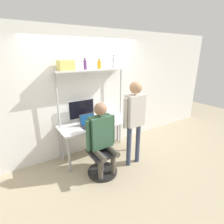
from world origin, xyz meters
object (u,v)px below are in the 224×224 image
person_standing (135,114)px  bottle_purple (85,65)px  bottle_clear (113,63)px  person_seated (102,134)px  cell_phone (100,124)px  laptop (88,123)px  bottle_amber (99,65)px  office_chair (101,159)px  storage_box (66,65)px  monitor (82,110)px

person_standing → bottle_purple: bottle_purple is taller
bottle_clear → person_seated: bearing=-133.8°
cell_phone → laptop: bearing=169.2°
bottle_amber → bottle_clear: bearing=0.0°
laptop → office_chair: (-0.02, -0.54, -0.55)m
bottle_amber → bottle_clear: size_ratio=0.74×
bottle_purple → storage_box: bottle_purple is taller
laptop → cell_phone: size_ratio=2.21×
cell_phone → bottle_clear: 1.35m
bottle_amber → bottle_purple: 0.32m
office_chair → person_seated: 0.55m
monitor → person_standing: bearing=-52.5°
monitor → office_chair: 1.11m
office_chair → person_standing: (0.70, -0.10, 0.81)m
office_chair → bottle_amber: 1.90m
person_standing → bottle_clear: bearing=84.4°
storage_box → person_standing: bearing=-41.8°
monitor → person_standing: person_standing is taller
cell_phone → office_chair: size_ratio=0.16×
person_seated → bottle_amber: size_ratio=7.02×
bottle_clear → bottle_purple: 0.67m
person_standing → bottle_amber: bottle_amber is taller
monitor → bottle_purple: bottle_purple is taller
person_standing → bottle_purple: size_ratio=7.74×
person_seated → bottle_purple: bottle_purple is taller
cell_phone → storage_box: storage_box is taller
person_standing → cell_phone: bearing=125.7°
person_standing → bottle_amber: bearing=107.0°
monitor → person_seated: bearing=-90.1°
office_chair → bottle_clear: size_ratio=3.44×
person_standing → storage_box: bearing=138.2°
bottle_clear → monitor: bearing=177.3°
monitor → bottle_amber: size_ratio=2.84×
monitor → storage_box: storage_box is taller
storage_box → bottle_purple: bearing=0.0°
office_chair → bottle_amber: bearing=60.9°
laptop → bottle_clear: bottle_clear is taller
bottle_purple → monitor: bearing=161.9°
person_seated → office_chair: bearing=87.8°
monitor → person_seated: person_seated is taller
bottle_clear → person_standing: bearing=-95.6°
monitor → bottle_amber: 1.02m
monitor → bottle_clear: bearing=-2.7°
bottle_amber → storage_box: 0.71m
person_seated → person_standing: 0.75m
person_standing → office_chair: bearing=171.8°
monitor → person_seated: size_ratio=0.40×
monitor → bottle_amber: bearing=-4.8°
bottle_purple → storage_box: size_ratio=0.78×
person_standing → bottle_purple: (-0.59, 0.87, 0.88)m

